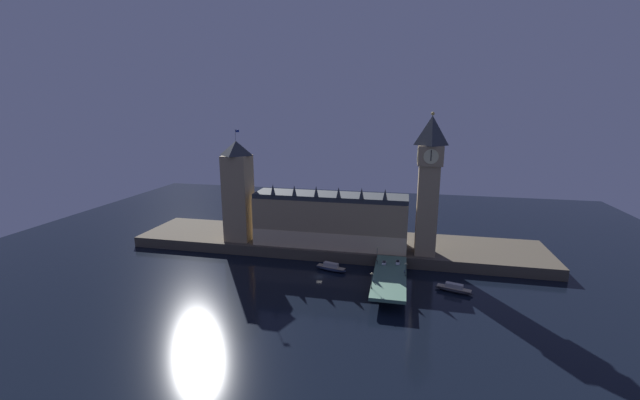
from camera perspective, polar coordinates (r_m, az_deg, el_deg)
ground_plane at (r=183.94m, az=-0.11°, el=-11.10°), size 400.00×400.00×0.00m
embankment at (r=218.52m, az=2.08°, el=-6.36°), size 220.00×42.00×5.49m
parliament_hall at (r=205.07m, az=1.48°, el=-2.87°), size 79.14×18.96×32.77m
clock_tower at (r=193.69m, az=15.52°, el=2.60°), size 11.92×12.03×68.70m
victoria_tower at (r=215.11m, az=-11.82°, el=1.29°), size 13.59×13.59×59.79m
bridge at (r=174.04m, az=10.09°, el=-11.14°), size 13.97×46.00×6.07m
car_northbound_lead at (r=184.06m, az=9.30°, el=-9.00°), size 1.92×3.98×1.38m
car_southbound_trail at (r=185.60m, az=11.25°, el=-8.87°), size 1.93×4.44×1.49m
pedestrian_near_rail at (r=164.82m, az=7.81°, el=-11.54°), size 0.38×0.38×1.71m
pedestrian_mid_walk at (r=175.90m, az=12.19°, el=-10.11°), size 0.38×0.38×1.64m
pedestrian_far_rail at (r=183.28m, az=8.32°, el=-8.95°), size 0.38×0.38×1.82m
street_lamp_near at (r=158.54m, az=7.54°, el=-11.24°), size 1.34×0.60×6.75m
street_lamp_mid at (r=171.92m, az=12.37°, el=-9.61°), size 1.34×0.60×6.12m
street_lamp_far at (r=185.66m, az=8.32°, el=-7.49°), size 1.34×0.60×7.19m
boat_upstream at (r=189.96m, az=1.61°, el=-9.82°), size 16.15×7.50×3.99m
boat_downstream at (r=178.57m, az=18.91°, el=-12.13°), size 16.05×7.87×3.78m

